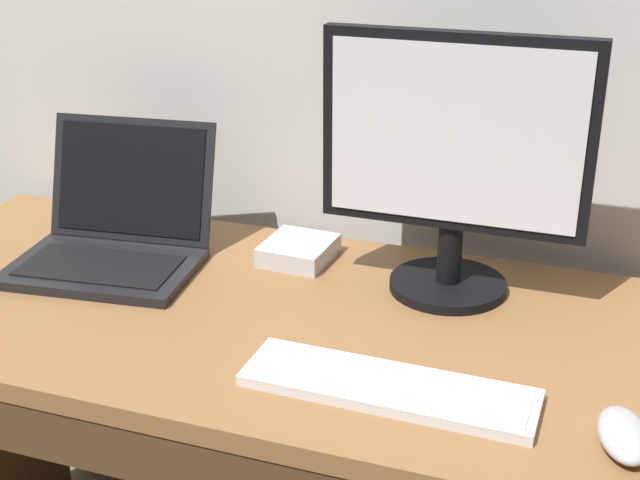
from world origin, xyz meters
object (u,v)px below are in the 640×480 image
Objects in this scene: wired_keyboard at (388,387)px; external_drive_box at (298,250)px; laptop_black at (114,235)px; external_monitor at (454,160)px; computer_mouse at (624,435)px.

external_drive_box is (-0.28, 0.39, 0.01)m from wired_keyboard.
external_monitor is at bearing 7.08° from laptop_black.
computer_mouse is at bearing -34.19° from external_drive_box.
laptop_black is 0.34m from external_drive_box.
external_monitor is at bearing -8.89° from external_drive_box.
external_monitor is at bearing 118.87° from computer_mouse.
laptop_black is 0.86× the size of wired_keyboard.
laptop_black is 0.65m from external_monitor.
laptop_black is at bearing -159.12° from external_drive_box.
wired_keyboard is at bearing -91.89° from external_monitor.
external_drive_box is at bearing 20.88° from laptop_black.
external_monitor reaches higher than laptop_black.
external_monitor is (0.61, 0.08, 0.19)m from laptop_black.
wired_keyboard is at bearing 165.10° from computer_mouse.
wired_keyboard is at bearing -53.82° from external_drive_box.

